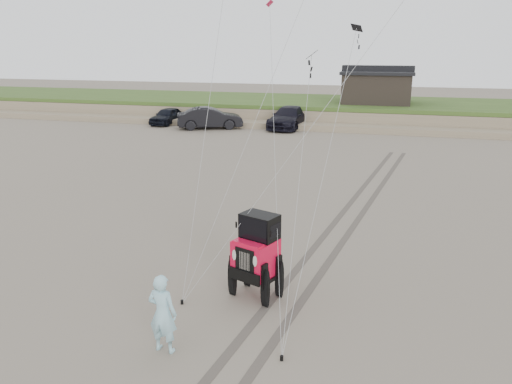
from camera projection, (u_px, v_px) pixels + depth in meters
ground at (235, 321)px, 12.89m from camera, size 160.00×160.00×0.00m
dune_ridge at (354, 111)px, 47.37m from camera, size 160.00×14.25×1.73m
cabin at (377, 86)px, 45.72m from camera, size 6.40×5.40×3.35m
truck_a at (167, 116)px, 44.78m from camera, size 2.10×4.45×1.47m
truck_b at (210, 118)px, 42.30m from camera, size 5.80×3.97×1.81m
truck_c at (289, 117)px, 42.67m from camera, size 3.02×6.38×1.80m
jeep at (256, 265)px, 13.89m from camera, size 3.93×5.63×1.93m
man at (163, 313)px, 11.37m from camera, size 0.74×0.51×1.93m
stake_main at (182, 302)px, 13.71m from camera, size 0.08×0.08×0.12m
stake_aux at (282, 358)px, 11.25m from camera, size 0.08×0.08×0.12m
tire_tracks at (344, 225)px, 19.79m from camera, size 5.22×29.74×0.01m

